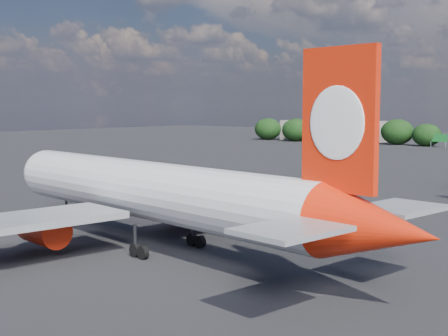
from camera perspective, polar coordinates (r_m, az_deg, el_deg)
The scene contains 4 objects.
ground at distance 108.84m, azimuth 8.64°, elevation -1.70°, with size 500.00×500.00×0.00m, color black.
qantas_airliner at distance 59.76m, azimuth -5.68°, elevation -2.40°, with size 54.97×52.49×17.98m.
terminal_building at distance 255.23m, azimuth 10.08°, elevation 3.38°, with size 42.00×16.00×8.00m.
highway_sign at distance 222.26m, azimuth 19.00°, elevation 2.60°, with size 6.00×0.30×4.50m.
Camera 1 is at (51.64, -34.80, 13.85)m, focal length 50.00 mm.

